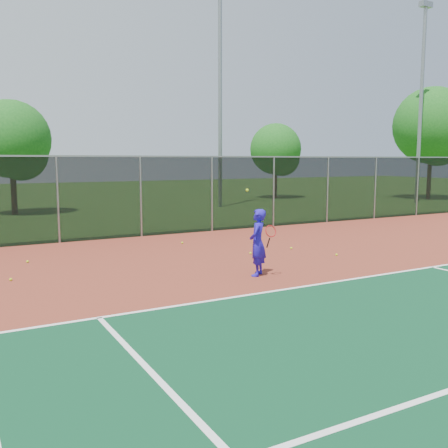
# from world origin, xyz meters

# --- Properties ---
(court_apron) EXTENTS (30.00, 20.00, 0.02)m
(court_apron) POSITION_xyz_m (0.00, 2.00, 0.01)
(court_apron) COLOR maroon
(court_apron) RESTS_ON ground
(fence_back) EXTENTS (30.00, 0.06, 3.03)m
(fence_back) POSITION_xyz_m (0.00, 12.00, 1.56)
(fence_back) COLOR black
(fence_back) RESTS_ON court_apron
(tennis_player) EXTENTS (0.71, 0.77, 2.17)m
(tennis_player) POSITION_xyz_m (-2.63, 4.47, 0.86)
(tennis_player) COLOR #2214BD
(tennis_player) RESTS_ON court_apron
(practice_ball_0) EXTENTS (0.07, 0.07, 0.07)m
(practice_ball_0) POSITION_xyz_m (0.32, 7.06, 0.06)
(practice_ball_0) COLOR #BFE61A
(practice_ball_0) RESTS_ON court_apron
(practice_ball_2) EXTENTS (0.07, 0.07, 0.07)m
(practice_ball_2) POSITION_xyz_m (-2.34, 9.72, 0.06)
(practice_ball_2) COLOR #BFE61A
(practice_ball_2) RESTS_ON court_apron
(practice_ball_3) EXTENTS (0.07, 0.07, 0.07)m
(practice_ball_3) POSITION_xyz_m (-1.30, 6.95, 0.06)
(practice_ball_3) COLOR #BFE61A
(practice_ball_3) RESTS_ON court_apron
(practice_ball_4) EXTENTS (0.07, 0.07, 0.07)m
(practice_ball_4) POSITION_xyz_m (-8.10, 6.83, 0.06)
(practice_ball_4) COLOR #BFE61A
(practice_ball_4) RESTS_ON court_apron
(practice_ball_5) EXTENTS (0.07, 0.07, 0.07)m
(practice_ball_5) POSITION_xyz_m (0.84, 5.48, 0.06)
(practice_ball_5) COLOR #BFE61A
(practice_ball_5) RESTS_ON court_apron
(practice_ball_6) EXTENTS (0.07, 0.07, 0.07)m
(practice_ball_6) POSITION_xyz_m (-7.46, 8.89, 0.06)
(practice_ball_6) COLOR #BFE61A
(practice_ball_6) RESTS_ON court_apron
(floodlight_n) EXTENTS (0.90, 0.40, 12.99)m
(floodlight_n) POSITION_xyz_m (5.36, 21.23, 7.28)
(floodlight_n) COLOR gray
(floodlight_n) RESTS_ON ground
(floodlight_ne) EXTENTS (0.90, 0.40, 12.99)m
(floodlight_ne) POSITION_xyz_m (18.35, 17.37, 7.28)
(floodlight_ne) COLOR gray
(floodlight_ne) RESTS_ON ground
(tree_back_left) EXTENTS (4.09, 4.09, 6.01)m
(tree_back_left) POSITION_xyz_m (-6.19, 22.66, 3.77)
(tree_back_left) COLOR #321E12
(tree_back_left) RESTS_ON ground
(tree_back_mid) EXTENTS (3.81, 3.81, 5.60)m
(tree_back_mid) POSITION_xyz_m (12.45, 25.34, 3.51)
(tree_back_mid) COLOR #321E12
(tree_back_mid) RESTS_ON ground
(tree_back_right) EXTENTS (5.55, 5.55, 8.15)m
(tree_back_right) POSITION_xyz_m (21.92, 19.15, 5.11)
(tree_back_right) COLOR #321E12
(tree_back_right) RESTS_ON ground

